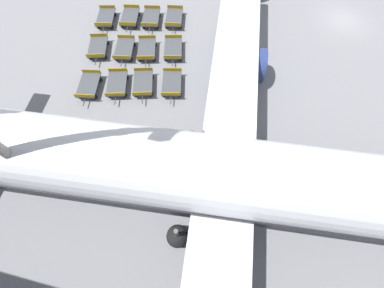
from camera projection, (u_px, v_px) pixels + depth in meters
The scene contains 15 objects.
ground_plane at pixel (344, 21), 25.17m from camera, with size 500.00×500.00×0.00m, color gray.
airplane at pixel (244, 180), 14.00m from camera, with size 40.31×43.75×13.65m.
baggage_dolly_row_near_col_a at pixel (106, 18), 24.64m from camera, with size 3.41×2.06×0.92m.
baggage_dolly_row_near_col_b at pixel (98, 48), 22.81m from camera, with size 3.41×2.17×0.92m.
baggage_dolly_row_near_col_c at pixel (89, 85), 20.84m from camera, with size 3.41×1.97×0.92m.
baggage_dolly_row_mid_a_col_a at pixel (130, 17), 24.68m from camera, with size 3.41×1.95×0.92m.
baggage_dolly_row_mid_a_col_b at pixel (124, 49), 22.73m from camera, with size 3.41×1.99×0.92m.
baggage_dolly_row_mid_a_col_c at pixel (117, 84), 20.90m from camera, with size 3.41×2.16×0.92m.
baggage_dolly_row_mid_b_col_a at pixel (151, 18), 24.62m from camera, with size 3.41×1.99×0.92m.
baggage_dolly_row_mid_b_col_b at pixel (147, 49), 22.71m from camera, with size 3.41×2.14×0.92m.
baggage_dolly_row_mid_b_col_c at pixel (143, 83), 20.94m from camera, with size 3.41×2.17×0.92m.
baggage_dolly_row_far_col_a at pixel (174, 18), 24.63m from camera, with size 3.41×1.95×0.92m.
baggage_dolly_row_far_col_b at pixel (173, 49), 22.73m from camera, with size 3.41×2.09×0.92m.
baggage_dolly_row_far_col_c at pixel (172, 84), 20.92m from camera, with size 3.41×2.05×0.92m.
stand_guidance_stripe at pixel (109, 161), 18.29m from camera, with size 2.07×19.95×0.01m.
Camera 1 is at (25.13, -9.47, 16.80)m, focal length 24.00 mm.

